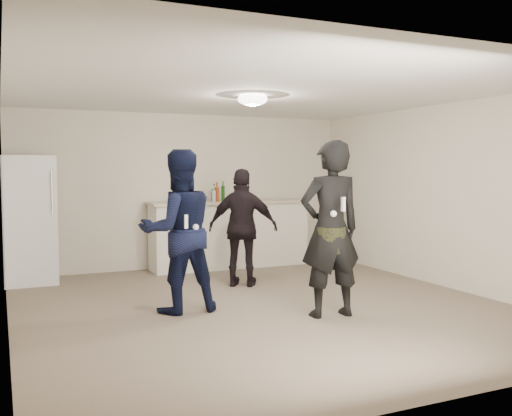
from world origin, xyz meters
name	(u,v)px	position (x,y,z in m)	size (l,w,h in m)	color
floor	(263,306)	(0.00, 0.00, 0.00)	(6.00, 6.00, 0.00)	#6B5B4C
ceiling	(263,92)	(0.00, 0.00, 2.50)	(6.00, 6.00, 0.00)	silver
wall_back	(186,191)	(0.00, 3.00, 1.25)	(6.00, 6.00, 0.00)	beige
wall_front	(448,223)	(0.00, -3.00, 1.25)	(6.00, 6.00, 0.00)	beige
wall_left	(5,207)	(-2.75, 0.00, 1.25)	(6.00, 6.00, 0.00)	beige
wall_right	(446,196)	(2.75, 0.00, 1.25)	(6.00, 6.00, 0.00)	beige
counter	(230,235)	(0.65, 2.67, 0.53)	(2.60, 0.56, 1.05)	silver
counter_top	(230,202)	(0.65, 2.67, 1.07)	(2.68, 0.64, 0.04)	beige
fridge	(29,220)	(-2.42, 2.60, 0.90)	(0.70, 0.70, 1.80)	white
fridge_handle	(52,192)	(-2.14, 2.23, 1.30)	(0.02, 0.02, 0.60)	#B8B9BD
ceiling_dome	(253,99)	(0.00, 0.30, 2.45)	(0.36, 0.36, 0.16)	white
shaker	(211,196)	(0.36, 2.77, 1.18)	(0.08, 0.08, 0.17)	#B6B7BB
man	(179,231)	(-0.97, 0.18, 0.92)	(0.89, 0.70, 1.84)	#0E163E
woman	(330,229)	(0.49, -0.69, 0.96)	(0.70, 0.46, 1.93)	black
camo_shorts	(330,239)	(0.49, -0.69, 0.85)	(0.34, 0.34, 0.28)	#303518
spectator	(243,228)	(0.24, 1.18, 0.81)	(0.95, 0.40, 1.62)	black
remote_man	(186,222)	(-0.97, -0.10, 1.05)	(0.04, 0.04, 0.15)	silver
nunchuk_man	(196,227)	(-0.85, -0.07, 0.98)	(0.07, 0.07, 0.07)	white
remote_woman	(343,204)	(0.49, -0.94, 1.25)	(0.04, 0.04, 0.15)	white
nunchuk_woman	(334,214)	(0.39, -0.91, 1.15)	(0.07, 0.07, 0.07)	white
bottle_cluster	(217,195)	(0.39, 2.59, 1.20)	(0.26, 0.17, 0.25)	#AEB3B9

